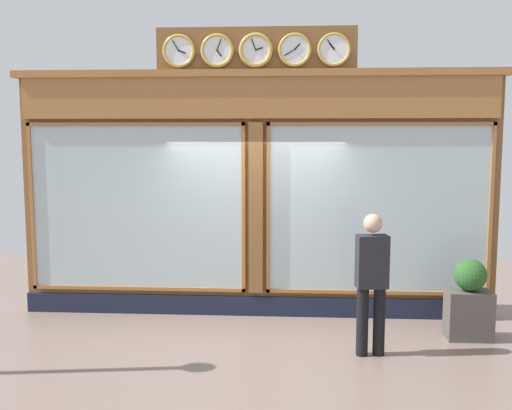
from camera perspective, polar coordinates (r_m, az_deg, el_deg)
The scene contains 5 objects.
ground_plane at distance 6.07m, azimuth -1.76°, elevation -18.48°, with size 14.00×14.00×0.00m, color #7A665B.
shop_facade at distance 8.45m, azimuth 0.05°, elevation 1.31°, with size 6.89×0.42×4.07m.
pedestrian at distance 7.06m, azimuth 11.14°, elevation -6.97°, with size 0.38×0.26×1.69m.
planter_box at distance 8.11m, azimuth 19.89°, elevation -9.96°, with size 0.56×0.36×0.63m, color #4C4742.
planter_shrub at distance 7.98m, azimuth 20.04°, elevation -6.39°, with size 0.41×0.41×0.41m, color #285623.
Camera 1 is at (-0.52, 8.27, 2.59)m, focal length 41.31 mm.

